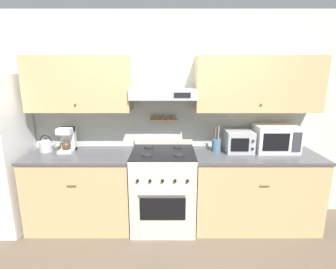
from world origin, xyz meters
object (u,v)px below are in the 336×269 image
at_px(stove_range, 163,188).
at_px(coffee_maker, 67,139).
at_px(microwave, 275,138).
at_px(utensil_crock, 216,145).
at_px(tea_kettle, 46,145).
at_px(toaster_oven, 238,141).

xyz_separation_m(stove_range, coffee_maker, (-1.16, 0.15, 0.58)).
bearing_deg(microwave, utensil_crock, -178.56).
height_order(stove_range, tea_kettle, tea_kettle).
distance_m(tea_kettle, microwave, 2.77).
xyz_separation_m(tea_kettle, coffee_maker, (0.25, 0.03, 0.07)).
height_order(stove_range, utensil_crock, utensil_crock).
bearing_deg(toaster_oven, coffee_maker, 179.18).
xyz_separation_m(tea_kettle, utensil_crock, (2.06, 0.00, 0.00)).
bearing_deg(toaster_oven, stove_range, -172.42).
height_order(stove_range, microwave, microwave).
bearing_deg(coffee_maker, utensil_crock, -0.88).
bearing_deg(stove_range, utensil_crock, 10.80).
bearing_deg(tea_kettle, stove_range, -4.96).
bearing_deg(tea_kettle, coffee_maker, 6.39).
height_order(coffee_maker, microwave, microwave).
relative_size(tea_kettle, utensil_crock, 0.67).
distance_m(microwave, utensil_crock, 0.71).
relative_size(tea_kettle, toaster_oven, 0.64).
distance_m(stove_range, microwave, 1.48).
height_order(microwave, utensil_crock, microwave).
relative_size(stove_range, toaster_oven, 3.14).
xyz_separation_m(utensil_crock, toaster_oven, (0.26, -0.00, 0.04)).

